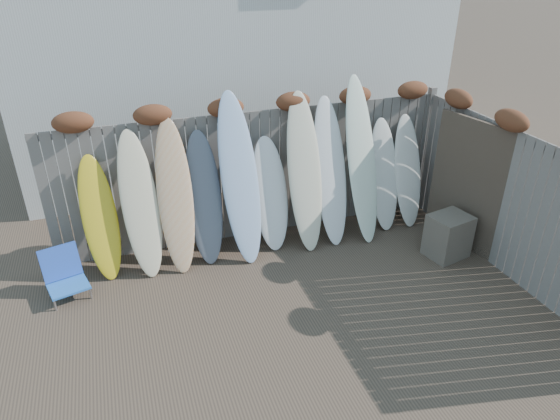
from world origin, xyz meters
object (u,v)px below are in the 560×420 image
object	(u,v)px
wooden_crate	(448,236)
lattice_panel	(467,185)
surfboard_0	(100,219)
beach_chair	(64,274)

from	to	relation	value
wooden_crate	lattice_panel	world-z (taller)	lattice_panel
lattice_panel	surfboard_0	size ratio (longest dim) A/B	1.12
wooden_crate	beach_chair	bearing A→B (deg)	170.92
beach_chair	wooden_crate	bearing A→B (deg)	-9.08
beach_chair	wooden_crate	size ratio (longest dim) A/B	0.98
lattice_panel	surfboard_0	distance (m)	5.26
beach_chair	surfboard_0	distance (m)	0.85
beach_chair	surfboard_0	xyz separation A→B (m)	(0.54, 0.37, 0.54)
lattice_panel	beach_chair	bearing A→B (deg)	162.66
wooden_crate	surfboard_0	xyz separation A→B (m)	(-4.76, 1.21, 0.51)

